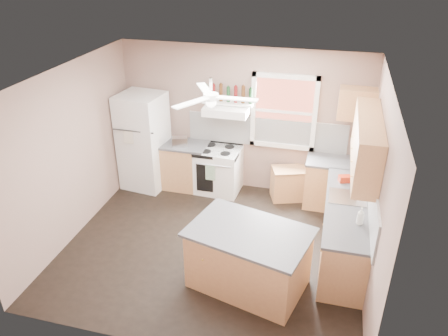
% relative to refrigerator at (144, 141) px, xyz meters
% --- Properties ---
extents(floor, '(4.50, 4.50, 0.00)m').
position_rel_refrigerator_xyz_m(floor, '(1.79, -1.58, -0.92)').
color(floor, black).
rests_on(floor, ground).
extents(ceiling, '(4.50, 4.50, 0.00)m').
position_rel_refrigerator_xyz_m(ceiling, '(1.79, -1.58, 1.78)').
color(ceiling, white).
rests_on(ceiling, ground).
extents(wall_back, '(4.50, 0.05, 2.70)m').
position_rel_refrigerator_xyz_m(wall_back, '(1.79, 0.44, 0.43)').
color(wall_back, '#806559').
rests_on(wall_back, ground).
extents(wall_right, '(0.05, 4.00, 2.70)m').
position_rel_refrigerator_xyz_m(wall_right, '(4.07, -1.58, 0.43)').
color(wall_right, '#806559').
rests_on(wall_right, ground).
extents(wall_left, '(0.05, 4.00, 2.70)m').
position_rel_refrigerator_xyz_m(wall_left, '(-0.48, -1.58, 0.43)').
color(wall_left, '#806559').
rests_on(wall_left, ground).
extents(backsplash_back, '(2.90, 0.03, 0.55)m').
position_rel_refrigerator_xyz_m(backsplash_back, '(2.24, 0.40, 0.26)').
color(backsplash_back, white).
rests_on(backsplash_back, wall_back).
extents(backsplash_right, '(0.03, 2.60, 0.55)m').
position_rel_refrigerator_xyz_m(backsplash_right, '(4.03, -1.28, 0.26)').
color(backsplash_right, white).
rests_on(backsplash_right, wall_right).
extents(window_view, '(1.00, 0.02, 1.20)m').
position_rel_refrigerator_xyz_m(window_view, '(2.54, 0.40, 0.68)').
color(window_view, brown).
rests_on(window_view, wall_back).
extents(window_frame, '(1.16, 0.07, 1.36)m').
position_rel_refrigerator_xyz_m(window_frame, '(2.54, 0.37, 0.68)').
color(window_frame, white).
rests_on(window_frame, wall_back).
extents(refrigerator, '(0.86, 0.84, 1.83)m').
position_rel_refrigerator_xyz_m(refrigerator, '(0.00, 0.00, 0.00)').
color(refrigerator, white).
rests_on(refrigerator, floor).
extents(base_cabinet_left, '(0.90, 0.60, 0.86)m').
position_rel_refrigerator_xyz_m(base_cabinet_left, '(0.73, 0.12, -0.49)').
color(base_cabinet_left, '#A97146').
rests_on(base_cabinet_left, floor).
extents(counter_left, '(0.92, 0.62, 0.04)m').
position_rel_refrigerator_xyz_m(counter_left, '(0.73, 0.12, -0.04)').
color(counter_left, '#444446').
rests_on(counter_left, base_cabinet_left).
extents(toaster, '(0.32, 0.25, 0.18)m').
position_rel_refrigerator_xyz_m(toaster, '(0.72, -0.00, 0.07)').
color(toaster, silver).
rests_on(toaster, counter_left).
extents(stove, '(0.85, 0.68, 0.86)m').
position_rel_refrigerator_xyz_m(stove, '(1.41, 0.12, -0.49)').
color(stove, white).
rests_on(stove, floor).
extents(range_hood, '(0.78, 0.50, 0.14)m').
position_rel_refrigerator_xyz_m(range_hood, '(1.56, 0.17, 0.70)').
color(range_hood, white).
rests_on(range_hood, wall_back).
extents(bottle_shelf, '(0.90, 0.26, 0.03)m').
position_rel_refrigerator_xyz_m(bottle_shelf, '(1.56, 0.29, 0.80)').
color(bottle_shelf, white).
rests_on(bottle_shelf, range_hood).
extents(cart, '(0.71, 0.58, 0.61)m').
position_rel_refrigerator_xyz_m(cart, '(2.74, 0.17, -0.61)').
color(cart, '#A97146').
rests_on(cart, floor).
extents(base_cabinet_corner, '(1.00, 0.60, 0.86)m').
position_rel_refrigerator_xyz_m(base_cabinet_corner, '(3.54, 0.12, -0.49)').
color(base_cabinet_corner, '#A97146').
rests_on(base_cabinet_corner, floor).
extents(base_cabinet_right, '(0.60, 2.20, 0.86)m').
position_rel_refrigerator_xyz_m(base_cabinet_right, '(3.74, -1.28, -0.49)').
color(base_cabinet_right, '#A97146').
rests_on(base_cabinet_right, floor).
extents(counter_corner, '(1.02, 0.62, 0.04)m').
position_rel_refrigerator_xyz_m(counter_corner, '(3.54, 0.12, -0.04)').
color(counter_corner, '#444446').
rests_on(counter_corner, base_cabinet_corner).
extents(counter_right, '(0.62, 2.22, 0.04)m').
position_rel_refrigerator_xyz_m(counter_right, '(3.73, -1.28, -0.04)').
color(counter_right, '#444446').
rests_on(counter_right, base_cabinet_right).
extents(sink, '(0.55, 0.45, 0.03)m').
position_rel_refrigerator_xyz_m(sink, '(3.73, -1.08, -0.02)').
color(sink, silver).
rests_on(sink, counter_right).
extents(faucet, '(0.03, 0.03, 0.14)m').
position_rel_refrigerator_xyz_m(faucet, '(3.89, -1.08, 0.05)').
color(faucet, silver).
rests_on(faucet, sink).
extents(upper_cabinet_right, '(0.33, 1.80, 0.76)m').
position_rel_refrigerator_xyz_m(upper_cabinet_right, '(3.87, -1.08, 0.86)').
color(upper_cabinet_right, '#A97146').
rests_on(upper_cabinet_right, wall_right).
extents(upper_cabinet_corner, '(0.60, 0.33, 0.52)m').
position_rel_refrigerator_xyz_m(upper_cabinet_corner, '(3.74, 0.25, 0.98)').
color(upper_cabinet_corner, '#A97146').
rests_on(upper_cabinet_corner, wall_back).
extents(paper_towel, '(0.26, 0.12, 0.12)m').
position_rel_refrigerator_xyz_m(paper_towel, '(3.86, 0.28, 0.33)').
color(paper_towel, white).
rests_on(paper_towel, wall_back).
extents(island, '(1.67, 1.28, 0.86)m').
position_rel_refrigerator_xyz_m(island, '(2.50, -2.27, -0.49)').
color(island, '#A97146').
rests_on(island, floor).
extents(island_top, '(1.78, 1.38, 0.04)m').
position_rel_refrigerator_xyz_m(island_top, '(2.50, -2.27, -0.04)').
color(island_top, '#444446').
rests_on(island_top, island).
extents(ceiling_fan_hub, '(0.20, 0.20, 0.08)m').
position_rel_refrigerator_xyz_m(ceiling_fan_hub, '(1.79, -1.58, 1.53)').
color(ceiling_fan_hub, white).
rests_on(ceiling_fan_hub, ceiling).
extents(soap_bottle, '(0.11, 0.11, 0.25)m').
position_rel_refrigerator_xyz_m(soap_bottle, '(3.89, -1.74, 0.11)').
color(soap_bottle, silver).
rests_on(soap_bottle, counter_right).
extents(red_caddy, '(0.21, 0.17, 0.10)m').
position_rel_refrigerator_xyz_m(red_caddy, '(3.68, -0.60, 0.03)').
color(red_caddy, '#A5240E').
rests_on(red_caddy, counter_right).
extents(wine_bottles, '(0.86, 0.06, 0.31)m').
position_rel_refrigerator_xyz_m(wine_bottles, '(1.57, 0.29, 0.96)').
color(wine_bottles, '#143819').
rests_on(wine_bottles, bottle_shelf).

